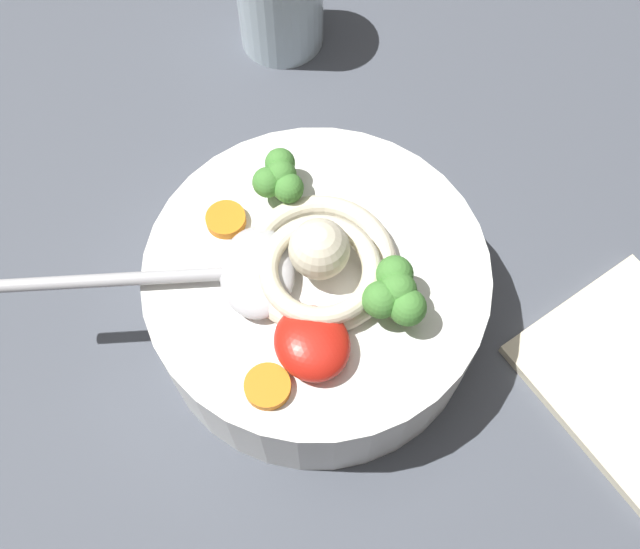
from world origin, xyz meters
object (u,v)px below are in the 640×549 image
folded_napkin (639,379)px  soup_spoon (233,273)px  soup_bowl (320,298)px  noodle_pile (321,264)px

folded_napkin → soup_spoon: bearing=-127.1°
soup_bowl → folded_napkin: (13.51, 16.06, -3.15)cm
soup_spoon → folded_napkin: soup_spoon is taller
folded_napkin → noodle_pile: bearing=-130.2°
soup_bowl → folded_napkin: soup_bowl is taller
noodle_pile → soup_spoon: size_ratio=0.59×
soup_bowl → soup_spoon: soup_spoon is taller
soup_bowl → soup_spoon: (-2.10, -4.58, 4.12)cm
noodle_pile → soup_spoon: 5.13cm
noodle_pile → folded_napkin: bearing=49.8°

